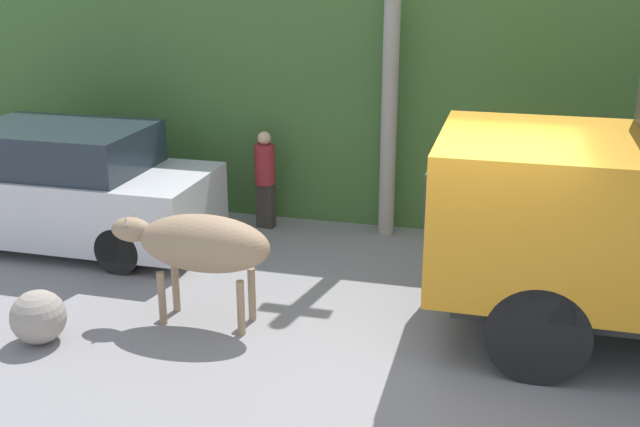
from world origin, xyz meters
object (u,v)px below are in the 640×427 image
Objects in this scene: brown_cow at (200,244)px; pedestrian_on_hill at (265,175)px; parked_suv at (58,188)px; utility_pole at (392,34)px; roadside_rock at (38,317)px.

pedestrian_on_hill reaches higher than brown_cow.
parked_suv is 0.79× the size of utility_pole.
utility_pole reaches higher than brown_cow.
brown_cow is 3.18× the size of roadside_rock.
roadside_rock is at bearing -163.15° from brown_cow.
utility_pole is 9.59× the size of roadside_rock.
brown_cow is 3.36m from pedestrian_on_hill.
parked_suv is 5.42m from utility_pole.
brown_cow is at bearing -33.68° from parked_suv.
brown_cow is 3.64m from parked_suv.
parked_suv is (-3.11, 1.90, -0.13)m from brown_cow.
utility_pole is at bearing 16.96° from parked_suv.
pedestrian_on_hill reaches higher than roadside_rock.
pedestrian_on_hill is at bearing 25.34° from parked_suv.
pedestrian_on_hill is 2.92m from utility_pole.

